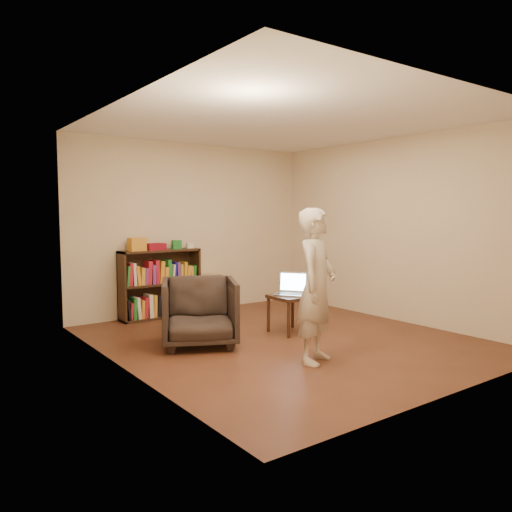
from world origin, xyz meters
TOP-DOWN VIEW (x-y plane):
  - floor at (0.00, 0.00)m, footprint 4.50×4.50m
  - ceiling at (0.00, 0.00)m, footprint 4.50×4.50m
  - wall_back at (0.00, 2.25)m, footprint 4.00×0.00m
  - wall_left at (-2.00, 0.00)m, footprint 0.00×4.50m
  - wall_right at (2.00, 0.00)m, footprint 0.00×4.50m
  - bookshelf at (-0.65, 2.09)m, footprint 1.20×0.30m
  - box_yellow at (-1.00, 2.07)m, footprint 0.23×0.17m
  - red_cloth at (-0.74, 2.08)m, footprint 0.31×0.25m
  - box_green at (-0.38, 2.07)m, footprint 0.16×0.16m
  - box_white at (-0.14, 2.11)m, footprint 0.11×0.11m
  - stool at (0.15, 2.03)m, footprint 0.40×0.40m
  - armchair at (-0.96, 0.38)m, footprint 1.14×1.15m
  - side_table at (0.30, 0.24)m, footprint 0.47×0.47m
  - laptop at (0.34, 0.28)m, footprint 0.47×0.49m
  - person at (-0.31, -0.89)m, footprint 0.69×0.61m

SIDE VIEW (x-z plane):
  - floor at x=0.00m, z-range 0.00..0.00m
  - armchair at x=-0.96m, z-range 0.00..0.79m
  - side_table at x=0.30m, z-range 0.16..0.64m
  - bookshelf at x=-0.65m, z-range -0.06..0.94m
  - stool at x=0.15m, z-range 0.18..0.75m
  - laptop at x=0.34m, z-range 0.40..0.69m
  - person at x=-0.31m, z-range 0.00..1.59m
  - box_white at x=-0.14m, z-range 1.00..1.08m
  - red_cloth at x=-0.74m, z-range 1.00..1.10m
  - box_green at x=-0.38m, z-range 1.00..1.13m
  - box_yellow at x=-1.00m, z-range 1.00..1.19m
  - wall_back at x=0.00m, z-range -0.70..3.30m
  - wall_left at x=-2.00m, z-range -0.95..3.55m
  - wall_right at x=2.00m, z-range -0.95..3.55m
  - ceiling at x=0.00m, z-range 2.60..2.60m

